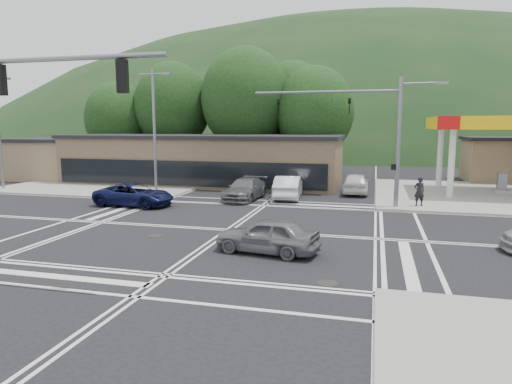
% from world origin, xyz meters
% --- Properties ---
extents(ground, '(120.00, 120.00, 0.00)m').
position_xyz_m(ground, '(0.00, 0.00, 0.00)').
color(ground, black).
rests_on(ground, ground).
extents(sidewalk_ne, '(16.00, 16.00, 0.15)m').
position_xyz_m(sidewalk_ne, '(15.00, 15.00, 0.07)').
color(sidewalk_ne, gray).
rests_on(sidewalk_ne, ground).
extents(sidewalk_nw, '(16.00, 16.00, 0.15)m').
position_xyz_m(sidewalk_nw, '(-15.00, 15.00, 0.07)').
color(sidewalk_nw, gray).
rests_on(sidewalk_nw, ground).
extents(commercial_row, '(24.00, 8.00, 4.00)m').
position_xyz_m(commercial_row, '(-8.00, 17.00, 2.00)').
color(commercial_row, brown).
rests_on(commercial_row, ground).
extents(commercial_nw, '(8.00, 7.00, 3.60)m').
position_xyz_m(commercial_nw, '(-24.00, 17.00, 1.80)').
color(commercial_nw, '#846B4F').
rests_on(commercial_nw, ground).
extents(hill_north, '(252.00, 126.00, 140.00)m').
position_xyz_m(hill_north, '(0.00, 90.00, 0.00)').
color(hill_north, '#173318').
rests_on(hill_north, ground).
extents(tree_n_a, '(8.00, 8.00, 11.75)m').
position_xyz_m(tree_n_a, '(-14.00, 24.00, 7.14)').
color(tree_n_a, '#382619').
rests_on(tree_n_a, ground).
extents(tree_n_b, '(9.00, 9.00, 12.98)m').
position_xyz_m(tree_n_b, '(-6.00, 24.00, 7.79)').
color(tree_n_b, '#382619').
rests_on(tree_n_b, ground).
extents(tree_n_c, '(7.60, 7.60, 10.87)m').
position_xyz_m(tree_n_c, '(1.00, 24.00, 6.49)').
color(tree_n_c, '#382619').
rests_on(tree_n_c, ground).
extents(tree_n_d, '(6.80, 6.80, 9.76)m').
position_xyz_m(tree_n_d, '(-20.00, 23.00, 5.84)').
color(tree_n_d, '#382619').
rests_on(tree_n_d, ground).
extents(tree_n_e, '(8.40, 8.40, 11.98)m').
position_xyz_m(tree_n_e, '(-2.00, 28.00, 7.14)').
color(tree_n_e, '#382619').
rests_on(tree_n_e, ground).
extents(streetlight_nw, '(2.50, 0.25, 9.00)m').
position_xyz_m(streetlight_nw, '(-8.44, 9.00, 5.05)').
color(streetlight_nw, slate).
rests_on(streetlight_nw, ground).
extents(signal_mast_ne, '(11.65, 0.30, 8.00)m').
position_xyz_m(signal_mast_ne, '(6.95, 8.20, 5.07)').
color(signal_mast_ne, slate).
rests_on(signal_mast_ne, ground).
extents(car_blue_west, '(5.22, 2.59, 1.42)m').
position_xyz_m(car_blue_west, '(-8.02, 5.00, 0.71)').
color(car_blue_west, '#0C1037').
rests_on(car_blue_west, ground).
extents(car_grey_center, '(4.42, 2.32, 1.43)m').
position_xyz_m(car_grey_center, '(2.76, -3.47, 0.72)').
color(car_grey_center, slate).
rests_on(car_grey_center, ground).
extents(car_queue_a, '(2.18, 5.08, 1.63)m').
position_xyz_m(car_queue_a, '(1.00, 10.43, 0.81)').
color(car_queue_a, silver).
rests_on(car_queue_a, ground).
extents(car_queue_b, '(1.97, 4.70, 1.59)m').
position_xyz_m(car_queue_b, '(5.50, 14.00, 0.79)').
color(car_queue_b, silver).
rests_on(car_queue_b, ground).
extents(car_northbound, '(2.31, 5.17, 1.47)m').
position_xyz_m(car_northbound, '(-1.82, 9.20, 0.74)').
color(car_northbound, '#555759').
rests_on(car_northbound, ground).
extents(pedestrian, '(0.75, 0.60, 1.81)m').
position_xyz_m(pedestrian, '(9.59, 8.78, 1.06)').
color(pedestrian, black).
rests_on(pedestrian, sidewalk_ne).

